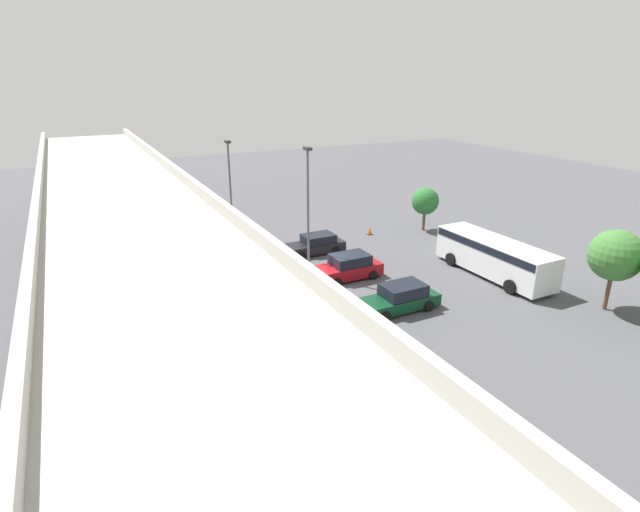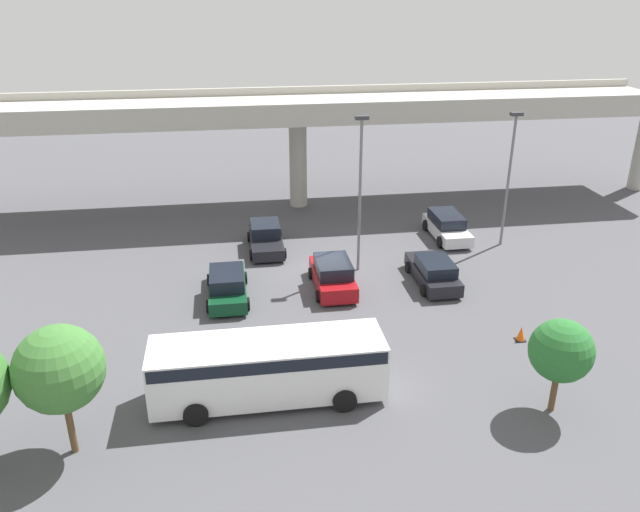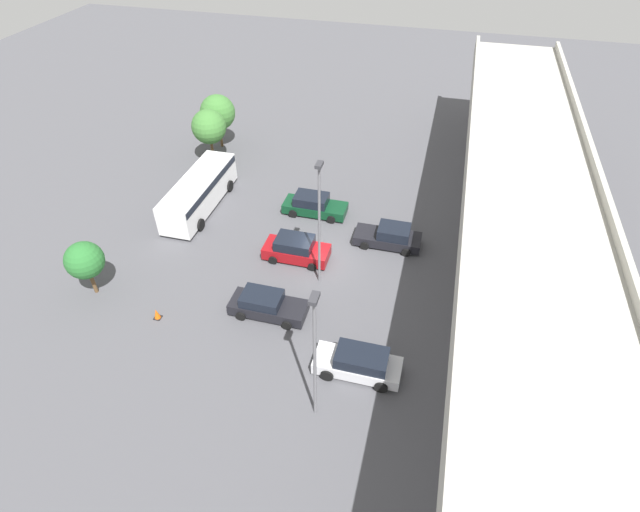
# 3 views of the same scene
# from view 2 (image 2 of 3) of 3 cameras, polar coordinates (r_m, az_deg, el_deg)

# --- Properties ---
(ground_plane) EXTENTS (114.87, 114.87, 0.00)m
(ground_plane) POSITION_cam_2_polar(r_m,az_deg,el_deg) (34.66, 0.43, -1.80)
(ground_plane) COLOR #4C4C51
(highway_overpass) EXTENTS (54.85, 7.43, 7.94)m
(highway_overpass) POSITION_cam_2_polar(r_m,az_deg,el_deg) (44.11, -2.08, 12.94)
(highway_overpass) COLOR #ADAAA0
(highway_overpass) RESTS_ON ground_plane
(parked_car_0) EXTENTS (2.13, 4.86, 1.57)m
(parked_car_0) POSITION_cam_2_polar(r_m,az_deg,el_deg) (32.31, -8.48, -2.63)
(parked_car_0) COLOR #0C381E
(parked_car_0) RESTS_ON ground_plane
(parked_car_1) EXTENTS (2.15, 4.69, 1.57)m
(parked_car_1) POSITION_cam_2_polar(r_m,az_deg,el_deg) (38.04, -4.98, 1.68)
(parked_car_1) COLOR black
(parked_car_1) RESTS_ON ground_plane
(parked_car_2) EXTENTS (2.18, 4.47, 1.66)m
(parked_car_2) POSITION_cam_2_polar(r_m,az_deg,el_deg) (32.91, 1.18, -1.75)
(parked_car_2) COLOR maroon
(parked_car_2) RESTS_ON ground_plane
(parked_car_3) EXTENTS (2.09, 4.67, 1.47)m
(parked_car_3) POSITION_cam_2_polar(r_m,az_deg,el_deg) (34.07, 10.33, -1.41)
(parked_car_3) COLOR black
(parked_car_3) RESTS_ON ground_plane
(parked_car_4) EXTENTS (2.06, 4.69, 1.57)m
(parked_car_4) POSITION_cam_2_polar(r_m,az_deg,el_deg) (40.39, 11.52, 2.69)
(parked_car_4) COLOR silver
(parked_car_4) RESTS_ON ground_plane
(shuttle_bus) EXTENTS (8.93, 2.78, 2.52)m
(shuttle_bus) POSITION_cam_2_polar(r_m,az_deg,el_deg) (24.31, -4.78, -9.89)
(shuttle_bus) COLOR white
(shuttle_bus) RESTS_ON ground_plane
(lamp_post_near_aisle) EXTENTS (0.70, 0.35, 8.16)m
(lamp_post_near_aisle) POSITION_cam_2_polar(r_m,az_deg,el_deg) (38.89, 16.95, 7.54)
(lamp_post_near_aisle) COLOR slate
(lamp_post_near_aisle) RESTS_ON ground_plane
(lamp_post_mid_lot) EXTENTS (0.70, 0.35, 8.69)m
(lamp_post_mid_lot) POSITION_cam_2_polar(r_m,az_deg,el_deg) (33.65, 3.69, 6.58)
(lamp_post_mid_lot) COLOR slate
(lamp_post_mid_lot) RESTS_ON ground_plane
(tree_front_centre) EXTENTS (2.96, 2.96, 4.86)m
(tree_front_centre) POSITION_cam_2_polar(r_m,az_deg,el_deg) (22.35, -22.73, -9.52)
(tree_front_centre) COLOR brown
(tree_front_centre) RESTS_ON ground_plane
(tree_front_right) EXTENTS (2.35, 2.35, 3.81)m
(tree_front_right) POSITION_cam_2_polar(r_m,az_deg,el_deg) (24.62, 21.18, -8.10)
(tree_front_right) COLOR brown
(tree_front_right) RESTS_ON ground_plane
(traffic_cone) EXTENTS (0.44, 0.44, 0.70)m
(traffic_cone) POSITION_cam_2_polar(r_m,az_deg,el_deg) (29.90, 17.89, -6.80)
(traffic_cone) COLOR black
(traffic_cone) RESTS_ON ground_plane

